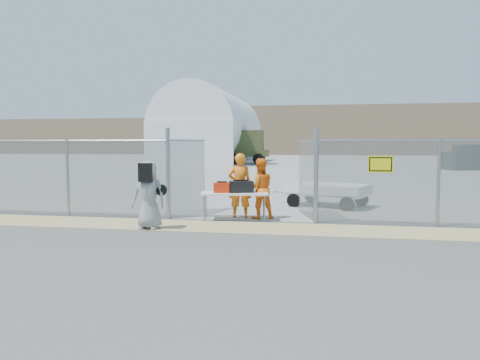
% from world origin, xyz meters
% --- Properties ---
extents(ground, '(160.00, 160.00, 0.00)m').
position_xyz_m(ground, '(0.00, 0.00, 0.00)').
color(ground, '#424141').
extents(tarmac_inside, '(160.00, 80.00, 0.01)m').
position_xyz_m(tarmac_inside, '(0.00, 42.00, 0.01)').
color(tarmac_inside, gray).
rests_on(tarmac_inside, ground).
extents(dirt_strip, '(44.00, 1.60, 0.01)m').
position_xyz_m(dirt_strip, '(0.00, 1.00, 0.01)').
color(dirt_strip, tan).
rests_on(dirt_strip, ground).
extents(distant_hills, '(140.00, 6.00, 9.00)m').
position_xyz_m(distant_hills, '(5.00, 78.00, 4.50)').
color(distant_hills, '#7F684F').
rests_on(distant_hills, ground).
extents(chain_link_fence, '(40.00, 0.20, 2.20)m').
position_xyz_m(chain_link_fence, '(0.00, 2.00, 1.10)').
color(chain_link_fence, gray).
rests_on(chain_link_fence, ground).
extents(quonset_hangar, '(9.00, 18.00, 8.00)m').
position_xyz_m(quonset_hangar, '(-10.00, 40.00, 4.00)').
color(quonset_hangar, white).
rests_on(quonset_hangar, ground).
extents(folding_table, '(1.88, 1.03, 0.76)m').
position_xyz_m(folding_table, '(-0.16, 2.06, 0.38)').
color(folding_table, white).
rests_on(folding_table, ground).
extents(orange_bag, '(0.45, 0.32, 0.27)m').
position_xyz_m(orange_bag, '(-0.48, 1.96, 0.89)').
color(orange_bag, red).
rests_on(orange_bag, folding_table).
extents(black_duffel, '(0.71, 0.55, 0.30)m').
position_xyz_m(black_duffel, '(0.01, 2.10, 0.91)').
color(black_duffel, black).
rests_on(black_duffel, folding_table).
extents(security_worker_left, '(0.69, 0.48, 1.81)m').
position_xyz_m(security_worker_left, '(-0.09, 2.46, 0.90)').
color(security_worker_left, orange).
rests_on(security_worker_left, ground).
extents(security_worker_right, '(0.98, 0.88, 1.67)m').
position_xyz_m(security_worker_right, '(0.47, 2.45, 0.83)').
color(security_worker_right, orange).
rests_on(security_worker_right, ground).
extents(visitor, '(0.82, 0.54, 1.66)m').
position_xyz_m(visitor, '(-1.96, 0.43, 0.83)').
color(visitor, gray).
rests_on(visitor, ground).
extents(utility_trailer, '(3.69, 2.81, 0.80)m').
position_xyz_m(utility_trailer, '(2.34, 5.31, 0.40)').
color(utility_trailer, white).
rests_on(utility_trailer, ground).
extents(military_truck, '(7.33, 3.16, 3.41)m').
position_xyz_m(military_truck, '(-6.89, 36.66, 1.71)').
color(military_truck, '#414A24').
rests_on(military_truck, ground).
extents(parked_vehicle_near, '(4.72, 3.33, 1.95)m').
position_xyz_m(parked_vehicle_near, '(13.70, 29.23, 0.97)').
color(parked_vehicle_near, '#2D352E').
rests_on(parked_vehicle_near, ground).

